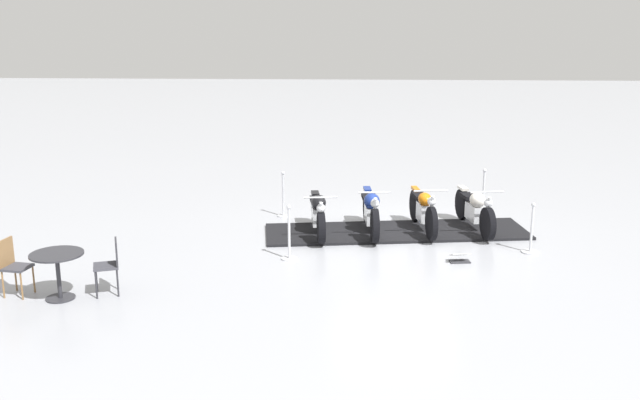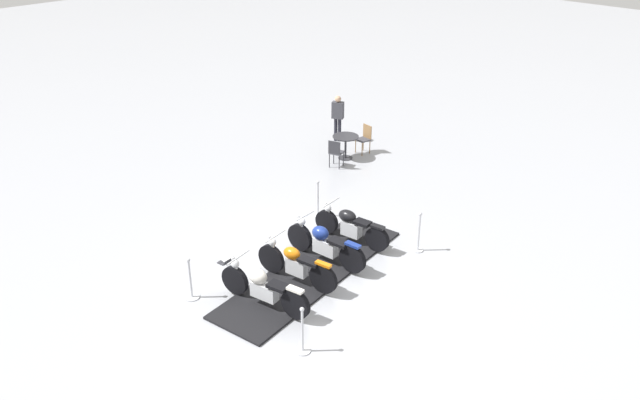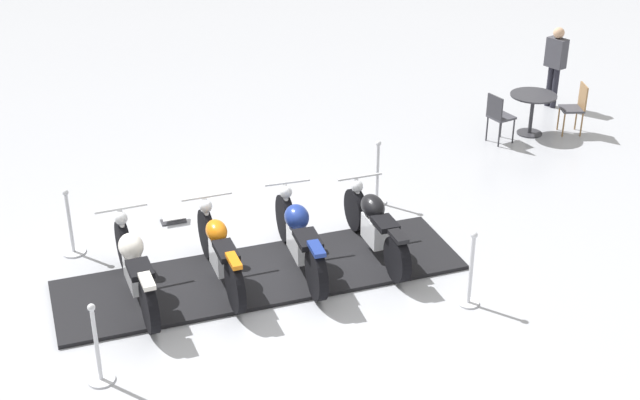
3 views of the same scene
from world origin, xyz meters
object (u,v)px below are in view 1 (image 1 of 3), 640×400
cafe_chair_across_table (13,263)px  stanchion_right_rear (531,237)px  stanchion_left_front (283,200)px  cafe_table (57,264)px  info_placard (460,258)px  stanchion_right_front (289,241)px  stanchion_left_rear (483,198)px  motorcycle_copper (423,209)px  motorcycle_navy (371,211)px  cafe_chair_near_table (110,263)px  motorcycle_black (318,213)px  motorcycle_cream (475,209)px

cafe_chair_across_table → stanchion_right_rear: bearing=25.7°
stanchion_left_front → cafe_table: bearing=59.1°
stanchion_right_rear → info_placard: bearing=24.3°
stanchion_right_front → stanchion_right_rear: (-4.70, -0.66, -0.05)m
stanchion_left_front → cafe_chair_across_table: size_ratio=1.12×
stanchion_left_rear → stanchion_left_front: size_ratio=0.98×
info_placard → cafe_table: size_ratio=0.47×
motorcycle_copper → cafe_table: bearing=-65.6°
motorcycle_copper → motorcycle_navy: bearing=-90.8°
motorcycle_copper → cafe_chair_across_table: size_ratio=2.25×
motorcycle_copper → stanchion_right_front: motorcycle_copper is taller
motorcycle_copper → cafe_table: 7.50m
stanchion_right_rear → stanchion_left_front: bearing=-25.1°
stanchion_right_front → cafe_table: bearing=31.6°
info_placard → cafe_chair_across_table: 7.92m
motorcycle_copper → cafe_chair_near_table: 6.71m
stanchion_right_front → cafe_chair_near_table: size_ratio=1.16×
motorcycle_black → motorcycle_copper: size_ratio=1.00×
stanchion_left_rear → motorcycle_navy: bearing=36.2°
motorcycle_navy → motorcycle_black: bearing=-86.8°
stanchion_left_front → stanchion_right_rear: bearing=154.9°
motorcycle_cream → stanchion_left_rear: (-0.45, -1.66, -0.16)m
motorcycle_navy → info_placard: (-1.66, 1.76, -0.44)m
stanchion_left_front → info_placard: bearing=140.1°
motorcycle_black → stanchion_left_rear: 4.37m
motorcycle_navy → motorcycle_copper: bearing=93.1°
motorcycle_black → stanchion_right_front: 1.67m
motorcycle_cream → cafe_chair_near_table: motorcycle_cream is taller
motorcycle_cream → cafe_chair_near_table: size_ratio=2.47×
motorcycle_navy → stanchion_right_rear: (-3.12, 1.10, -0.21)m
motorcycle_cream → cafe_chair_across_table: bearing=-73.8°
cafe_chair_near_table → motorcycle_copper: bearing=-164.3°
stanchion_left_rear → stanchion_left_front: stanchion_left_front is taller
stanchion_left_rear → stanchion_right_front: size_ratio=0.98×
motorcycle_black → stanchion_right_front: bearing=-24.1°
motorcycle_copper → motorcycle_cream: (-1.12, -0.15, -0.02)m
info_placard → cafe_chair_near_table: 6.36m
motorcycle_black → info_placard: motorcycle_black is taller
motorcycle_navy → motorcycle_copper: (-1.12, -0.16, 0.00)m
motorcycle_cream → stanchion_right_front: 4.34m
stanchion_left_rear → stanchion_right_rear: size_ratio=1.03×
stanchion_right_front → cafe_table: stanchion_right_front is taller
motorcycle_cream → stanchion_left_front: (4.25, -1.00, -0.11)m
stanchion_left_front → cafe_chair_across_table: (3.96, 5.13, 0.17)m
motorcycle_black → motorcycle_copper: motorcycle_copper is taller
stanchion_left_rear → cafe_chair_near_table: stanchion_left_rear is taller
motorcycle_navy → stanchion_right_front: motorcycle_navy is taller
motorcycle_navy → cafe_chair_near_table: 5.72m
motorcycle_cream → stanchion_left_rear: 1.73m
cafe_chair_across_table → stanchion_right_front: bearing=34.3°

